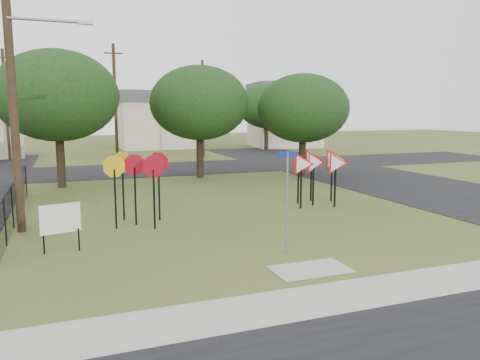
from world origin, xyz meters
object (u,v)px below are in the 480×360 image
(street_name_sign, at_px, (287,196))
(stop_sign_cluster, at_px, (137,172))
(info_board, at_px, (60,220))
(yield_sign_cluster, at_px, (319,164))

(street_name_sign, distance_m, stop_sign_cluster, 6.13)
(street_name_sign, xyz_separation_m, info_board, (-6.05, 2.43, -0.74))
(yield_sign_cluster, bearing_deg, info_board, -161.23)
(stop_sign_cluster, bearing_deg, street_name_sign, -55.66)
(info_board, bearing_deg, stop_sign_cluster, 45.42)
(street_name_sign, xyz_separation_m, stop_sign_cluster, (-3.46, 5.06, 0.21))
(street_name_sign, relative_size, yield_sign_cluster, 0.97)
(stop_sign_cluster, distance_m, info_board, 3.82)
(street_name_sign, height_order, yield_sign_cluster, street_name_sign)
(stop_sign_cluster, height_order, yield_sign_cluster, stop_sign_cluster)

